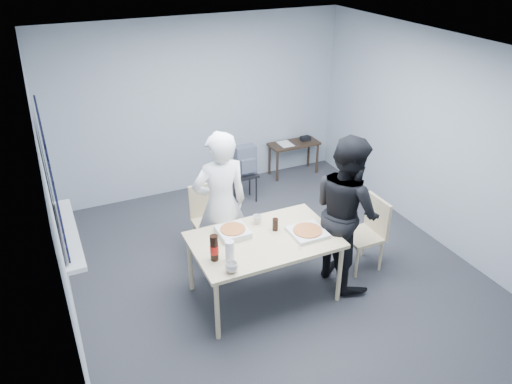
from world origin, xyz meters
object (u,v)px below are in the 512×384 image
mug_b (257,219)px  soda_bottle (214,248)px  backpack (246,161)px  stool (245,180)px  person_white (221,205)px  mug_a (232,267)px  chair_right (369,228)px  side_table (294,147)px  chair_far (209,214)px  dining_table (264,243)px  person_black (346,211)px

mug_b → soda_bottle: bearing=-146.3°
backpack → stool: bearing=70.5°
person_white → mug_a: person_white is taller
chair_right → side_table: chair_right is taller
chair_right → side_table: (0.42, 2.62, -0.05)m
chair_far → person_white: bearing=-91.0°
mug_b → chair_right: bearing=-13.8°
dining_table → person_black: person_black is taller
backpack → soda_bottle: bearing=-139.9°
side_table → mug_a: (-2.31, -2.99, 0.32)m
person_black → chair_right: bearing=-79.8°
chair_far → mug_a: 1.52m
person_black → soda_bottle: size_ratio=6.40×
dining_table → mug_b: 0.34m
mug_a → mug_b: 0.91m
side_table → person_black: bearing=-107.0°
person_black → stool: 2.26m
person_black → mug_b: size_ratio=17.70×
chair_right → person_black: 0.55m
person_black → soda_bottle: person_black is taller
chair_far → person_white: (-0.01, -0.46, 0.37)m
person_black → chair_far: bearing=45.9°
side_table → mug_b: size_ratio=8.21×
backpack → mug_a: size_ratio=3.48×
side_table → backpack: (-1.09, -0.53, 0.19)m
backpack → person_black: bearing=-102.5°
chair_right → backpack: chair_right is taller
stool → mug_b: bearing=-109.4°
chair_far → chair_right: 1.94m
chair_far → person_white: size_ratio=0.50×
side_table → mug_a: size_ratio=6.68×
mug_a → stool: bearing=63.8°
chair_far → person_black: (1.20, -1.17, 0.37)m
mug_a → soda_bottle: (-0.08, 0.25, 0.08)m
dining_table → person_white: (-0.25, 0.62, 0.20)m
stool → person_black: bearing=-83.0°
chair_far → person_black: bearing=-44.1°
chair_right → person_white: person_white is taller
person_white → backpack: person_white is taller
mug_a → person_white: bearing=74.5°
person_white → soda_bottle: (-0.36, -0.75, -0.01)m
soda_bottle → chair_right: bearing=3.7°
person_black → mug_b: bearing=66.4°
dining_table → chair_right: chair_right is taller
person_black → side_table: person_black is taller
mug_a → soda_bottle: 0.27m
chair_far → soda_bottle: (-0.37, -1.22, 0.36)m
chair_right → backpack: size_ratio=2.08×
backpack → soda_bottle: 2.58m
mug_a → mug_b: size_ratio=1.23×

